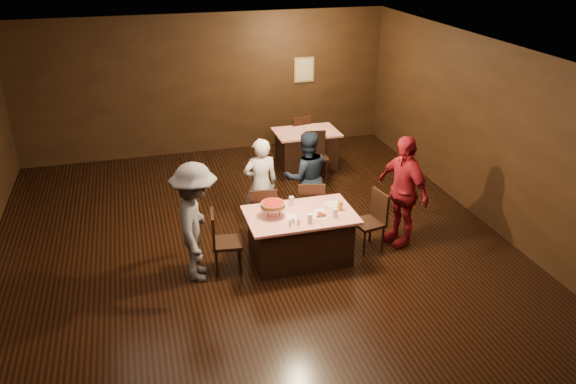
# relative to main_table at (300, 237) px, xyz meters

# --- Properties ---
(room) EXTENTS (10.00, 10.04, 3.02)m
(room) POSITION_rel_main_table_xyz_m (-0.62, -0.03, 1.75)
(room) COLOR black
(room) RESTS_ON ground
(main_table) EXTENTS (1.60, 1.00, 0.77)m
(main_table) POSITION_rel_main_table_xyz_m (0.00, 0.00, 0.00)
(main_table) COLOR red
(main_table) RESTS_ON ground
(back_table) EXTENTS (1.30, 0.90, 0.77)m
(back_table) POSITION_rel_main_table_xyz_m (1.19, 3.48, 0.00)
(back_table) COLOR #A8130B
(back_table) RESTS_ON ground
(chair_far_left) EXTENTS (0.46, 0.46, 0.95)m
(chair_far_left) POSITION_rel_main_table_xyz_m (-0.40, 0.75, 0.09)
(chair_far_left) COLOR black
(chair_far_left) RESTS_ON ground
(chair_far_right) EXTENTS (0.50, 0.50, 0.95)m
(chair_far_right) POSITION_rel_main_table_xyz_m (0.40, 0.75, 0.09)
(chair_far_right) COLOR black
(chair_far_right) RESTS_ON ground
(chair_end_left) EXTENTS (0.47, 0.47, 0.95)m
(chair_end_left) POSITION_rel_main_table_xyz_m (-1.10, 0.00, 0.09)
(chair_end_left) COLOR black
(chair_end_left) RESTS_ON ground
(chair_end_right) EXTENTS (0.49, 0.49, 0.95)m
(chair_end_right) POSITION_rel_main_table_xyz_m (1.10, 0.00, 0.09)
(chair_end_right) COLOR black
(chair_end_right) RESTS_ON ground
(chair_back_near) EXTENTS (0.46, 0.46, 0.95)m
(chair_back_near) POSITION_rel_main_table_xyz_m (1.19, 2.78, 0.09)
(chair_back_near) COLOR black
(chair_back_near) RESTS_ON ground
(chair_back_far) EXTENTS (0.49, 0.49, 0.95)m
(chair_back_far) POSITION_rel_main_table_xyz_m (1.19, 4.08, 0.09)
(chair_back_far) COLOR black
(chair_back_far) RESTS_ON ground
(diner_white_jacket) EXTENTS (0.58, 0.39, 1.57)m
(diner_white_jacket) POSITION_rel_main_table_xyz_m (-0.32, 1.15, 0.40)
(diner_white_jacket) COLOR beige
(diner_white_jacket) RESTS_ON ground
(diner_navy_hoodie) EXTENTS (0.80, 0.64, 1.60)m
(diner_navy_hoodie) POSITION_rel_main_table_xyz_m (0.47, 1.20, 0.41)
(diner_navy_hoodie) COLOR black
(diner_navy_hoodie) RESTS_ON ground
(diner_grey_knit) EXTENTS (0.83, 1.22, 1.75)m
(diner_grey_knit) POSITION_rel_main_table_xyz_m (-1.53, -0.05, 0.49)
(diner_grey_knit) COLOR #58575C
(diner_grey_knit) RESTS_ON ground
(diner_red_shirt) EXTENTS (0.71, 1.13, 1.79)m
(diner_red_shirt) POSITION_rel_main_table_xyz_m (1.68, 0.09, 0.51)
(diner_red_shirt) COLOR maroon
(diner_red_shirt) RESTS_ON ground
(pizza_stand) EXTENTS (0.38, 0.38, 0.22)m
(pizza_stand) POSITION_rel_main_table_xyz_m (-0.40, 0.05, 0.57)
(pizza_stand) COLOR black
(pizza_stand) RESTS_ON main_table
(plate_with_slice) EXTENTS (0.25, 0.25, 0.06)m
(plate_with_slice) POSITION_rel_main_table_xyz_m (0.25, -0.18, 0.41)
(plate_with_slice) COLOR white
(plate_with_slice) RESTS_ON main_table
(plate_empty) EXTENTS (0.25, 0.25, 0.01)m
(plate_empty) POSITION_rel_main_table_xyz_m (0.55, 0.15, 0.39)
(plate_empty) COLOR white
(plate_empty) RESTS_ON main_table
(glass_front_left) EXTENTS (0.08, 0.08, 0.14)m
(glass_front_left) POSITION_rel_main_table_xyz_m (0.05, -0.30, 0.46)
(glass_front_left) COLOR silver
(glass_front_left) RESTS_ON main_table
(glass_front_right) EXTENTS (0.08, 0.08, 0.14)m
(glass_front_right) POSITION_rel_main_table_xyz_m (0.45, -0.25, 0.46)
(glass_front_right) COLOR silver
(glass_front_right) RESTS_ON main_table
(glass_amber) EXTENTS (0.08, 0.08, 0.14)m
(glass_amber) POSITION_rel_main_table_xyz_m (0.60, -0.05, 0.46)
(glass_amber) COLOR #BF7F26
(glass_amber) RESTS_ON main_table
(glass_back) EXTENTS (0.08, 0.08, 0.14)m
(glass_back) POSITION_rel_main_table_xyz_m (-0.05, 0.30, 0.46)
(glass_back) COLOR silver
(glass_back) RESTS_ON main_table
(condiments) EXTENTS (0.17, 0.10, 0.09)m
(condiments) POSITION_rel_main_table_xyz_m (-0.18, -0.28, 0.43)
(condiments) COLOR silver
(condiments) RESTS_ON main_table
(napkin_center) EXTENTS (0.19, 0.19, 0.01)m
(napkin_center) POSITION_rel_main_table_xyz_m (0.30, 0.00, 0.39)
(napkin_center) COLOR white
(napkin_center) RESTS_ON main_table
(napkin_left) EXTENTS (0.21, 0.21, 0.01)m
(napkin_left) POSITION_rel_main_table_xyz_m (-0.15, -0.05, 0.39)
(napkin_left) COLOR white
(napkin_left) RESTS_ON main_table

